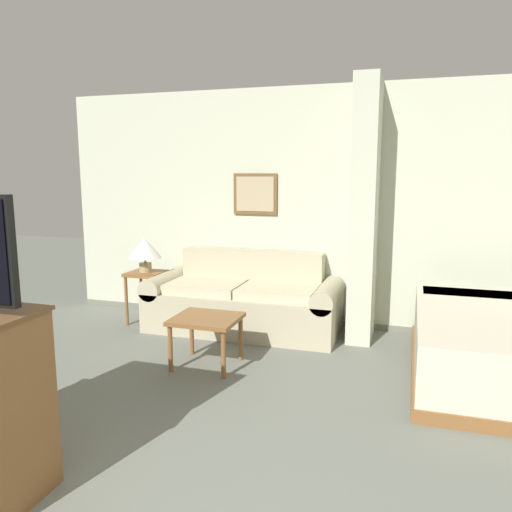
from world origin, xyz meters
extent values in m
cube|color=beige|center=(0.00, 4.46, 1.30)|extent=(6.66, 0.12, 2.60)
cube|color=slate|center=(0.00, 4.39, 0.03)|extent=(6.66, 0.02, 0.06)
cube|color=brown|center=(-1.02, 4.38, 1.45)|extent=(0.50, 0.02, 0.46)
cube|color=tan|center=(-1.02, 4.37, 1.45)|extent=(0.43, 0.01, 0.39)
cube|color=beige|center=(0.21, 4.09, 1.30)|extent=(0.24, 0.61, 2.60)
cube|color=#B7AD8E|center=(-1.02, 3.94, 0.21)|extent=(1.61, 0.84, 0.42)
cube|color=#B7AD8E|center=(-1.02, 4.26, 0.62)|extent=(1.61, 0.20, 0.41)
cube|color=#B7AD8E|center=(-1.94, 3.94, 0.21)|extent=(0.21, 0.84, 0.42)
cylinder|color=#B7AD8E|center=(-1.94, 3.94, 0.47)|extent=(0.24, 0.84, 0.24)
cube|color=#B7AD8E|center=(-0.11, 3.94, 0.21)|extent=(0.21, 0.84, 0.42)
cylinder|color=#B7AD8E|center=(-0.11, 3.94, 0.47)|extent=(0.24, 0.84, 0.24)
cube|color=beige|center=(-1.43, 3.89, 0.47)|extent=(0.79, 0.60, 0.10)
cube|color=beige|center=(-0.62, 3.89, 0.47)|extent=(0.79, 0.60, 0.10)
cube|color=brown|center=(-1.01, 2.89, 0.43)|extent=(0.56, 0.51, 0.04)
cylinder|color=brown|center=(-1.25, 2.68, 0.20)|extent=(0.04, 0.04, 0.41)
cylinder|color=brown|center=(-0.76, 2.68, 0.20)|extent=(0.04, 0.04, 0.41)
cylinder|color=brown|center=(-1.25, 3.11, 0.20)|extent=(0.04, 0.04, 0.41)
cylinder|color=brown|center=(-0.76, 3.11, 0.20)|extent=(0.04, 0.04, 0.41)
cube|color=brown|center=(-2.16, 3.89, 0.57)|extent=(0.38, 0.38, 0.04)
cylinder|color=brown|center=(-2.33, 3.73, 0.27)|extent=(0.04, 0.04, 0.55)
cylinder|color=brown|center=(-2.00, 3.73, 0.27)|extent=(0.04, 0.04, 0.55)
cylinder|color=brown|center=(-2.33, 4.05, 0.27)|extent=(0.04, 0.04, 0.55)
cylinder|color=brown|center=(-2.00, 4.05, 0.27)|extent=(0.04, 0.04, 0.55)
cylinder|color=tan|center=(-2.16, 3.89, 0.64)|extent=(0.14, 0.14, 0.10)
cylinder|color=tan|center=(-2.16, 3.89, 0.72)|extent=(0.02, 0.02, 0.06)
cone|color=silver|center=(-2.16, 3.89, 0.86)|extent=(0.36, 0.36, 0.23)
cube|color=white|center=(1.60, 4.10, 0.50)|extent=(1.58, 0.36, 0.10)
camera|label=1|loc=(0.66, -0.98, 1.68)|focal=35.00mm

